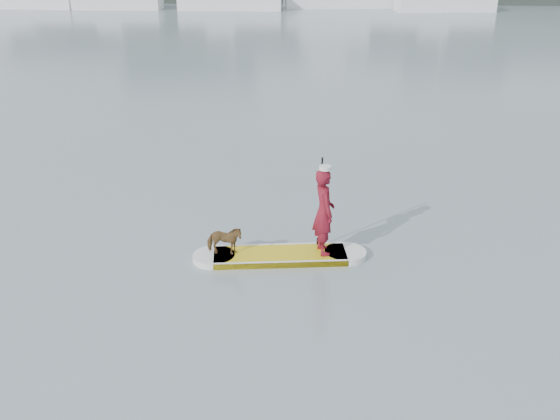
# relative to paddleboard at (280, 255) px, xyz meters

# --- Properties ---
(ground) EXTENTS (140.00, 140.00, 0.00)m
(ground) POSITION_rel_paddleboard_xyz_m (-3.57, 2.91, -0.06)
(ground) COLOR slate
(ground) RESTS_ON ground
(paddleboard) EXTENTS (3.28, 1.11, 0.12)m
(paddleboard) POSITION_rel_paddleboard_xyz_m (0.00, 0.00, 0.00)
(paddleboard) COLOR gold
(paddleboard) RESTS_ON ground
(paddler) EXTENTS (0.55, 0.69, 1.65)m
(paddler) POSITION_rel_paddleboard_xyz_m (0.81, 0.10, 0.88)
(paddler) COLOR maroon
(paddler) RESTS_ON paddleboard
(white_cap) EXTENTS (0.22, 0.22, 0.07)m
(white_cap) POSITION_rel_paddleboard_xyz_m (0.81, 0.10, 1.74)
(white_cap) COLOR silver
(white_cap) RESTS_ON paddler
(dog) EXTENTS (0.68, 0.32, 0.57)m
(dog) POSITION_rel_paddleboard_xyz_m (-1.03, -0.13, 0.34)
(dog) COLOR #52321C
(dog) RESTS_ON paddleboard
(paddle) EXTENTS (0.10, 0.30, 2.00)m
(paddle) POSITION_rel_paddleboard_xyz_m (0.74, 0.40, 0.74)
(paddle) COLOR black
(paddle) RESTS_ON ground
(sailboat_c) EXTENTS (7.80, 2.83, 11.08)m
(sailboat_c) POSITION_rel_paddleboard_xyz_m (-17.73, 47.08, 0.76)
(sailboat_c) COLOR white
(sailboat_c) RESTS_ON ground
(sailboat_e) EXTENTS (8.61, 3.67, 12.11)m
(sailboat_e) POSITION_rel_paddleboard_xyz_m (11.19, 47.23, 0.81)
(sailboat_e) COLOR white
(sailboat_e) RESTS_ON ground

